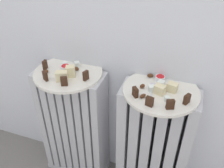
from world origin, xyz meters
TOP-DOWN VIEW (x-y plane):
  - radiator_left at (-0.21, 0.28)m, footprint 0.34×0.15m
  - radiator_right at (0.21, 0.28)m, footprint 0.34×0.15m
  - plate_left at (-0.21, 0.28)m, footprint 0.31×0.31m
  - plate_right at (0.21, 0.28)m, footprint 0.31×0.31m
  - dark_cake_slice_left_0 at (-0.31, 0.27)m, footprint 0.02×0.03m
  - dark_cake_slice_left_1 at (-0.26, 0.19)m, footprint 0.03×0.02m
  - dark_cake_slice_left_2 at (-0.17, 0.18)m, footprint 0.03×0.02m
  - dark_cake_slice_left_3 at (-0.11, 0.25)m, footprint 0.02×0.03m
  - marble_cake_slice_left_0 at (-0.20, 0.21)m, footprint 0.06×0.04m
  - marble_cake_slice_left_1 at (-0.18, 0.25)m, footprint 0.05×0.05m
  - turkish_delight_left_0 at (-0.24, 0.32)m, footprint 0.02×0.02m
  - turkish_delight_left_1 at (-0.19, 0.33)m, footprint 0.03×0.03m
  - medjool_date_left_0 at (-0.29, 0.24)m, footprint 0.02×0.03m
  - medjool_date_left_1 at (-0.18, 0.30)m, footprint 0.03×0.02m
  - jam_bowl_left at (-0.22, 0.28)m, footprint 0.04×0.04m
  - dark_cake_slice_right_0 at (0.12, 0.21)m, footprint 0.03×0.03m
  - dark_cake_slice_right_1 at (0.18, 0.17)m, footprint 0.03×0.02m
  - dark_cake_slice_right_2 at (0.26, 0.18)m, footprint 0.03×0.02m
  - dark_cake_slice_right_3 at (0.31, 0.23)m, footprint 0.03×0.03m
  - marble_cake_slice_right_0 at (0.21, 0.25)m, footprint 0.05×0.04m
  - marble_cake_slice_right_1 at (0.25, 0.28)m, footprint 0.05×0.04m
  - turkish_delight_right_0 at (0.20, 0.30)m, footprint 0.03×0.03m
  - turkish_delight_right_1 at (0.17, 0.26)m, footprint 0.03×0.03m
  - turkish_delight_right_2 at (0.24, 0.22)m, footprint 0.02×0.02m
  - medjool_date_right_0 at (0.13, 0.27)m, footprint 0.03×0.03m
  - medjool_date_right_1 at (0.15, 0.36)m, footprint 0.03×0.02m
  - medjool_date_right_2 at (0.23, 0.38)m, footprint 0.03×0.03m
  - medjool_date_right_3 at (0.15, 0.21)m, footprint 0.03×0.03m
  - jam_bowl_right at (0.19, 0.35)m, footprint 0.04×0.04m
  - fork at (0.17, 0.28)m, footprint 0.03×0.09m

SIDE VIEW (x-z plane):
  - radiator_right at x=0.21m, z-range 0.00..0.65m
  - radiator_left at x=-0.21m, z-range 0.00..0.65m
  - plate_left at x=-0.21m, z-range 0.65..0.67m
  - plate_right at x=0.21m, z-range 0.65..0.67m
  - fork at x=0.17m, z-range 0.67..0.67m
  - medjool_date_right_2 at x=0.23m, z-range 0.67..0.68m
  - medjool_date_right_3 at x=0.15m, z-range 0.67..0.68m
  - medjool_date_left_0 at x=-0.29m, z-range 0.67..0.68m
  - medjool_date_right_1 at x=0.15m, z-range 0.67..0.68m
  - medjool_date_right_0 at x=0.13m, z-range 0.67..0.68m
  - medjool_date_left_1 at x=-0.18m, z-range 0.67..0.68m
  - turkish_delight_right_2 at x=0.24m, z-range 0.67..0.68m
  - turkish_delight_left_0 at x=-0.24m, z-range 0.67..0.69m
  - jam_bowl_right at x=0.19m, z-range 0.67..0.69m
  - turkish_delight_left_1 at x=-0.19m, z-range 0.67..0.69m
  - turkish_delight_right_1 at x=0.17m, z-range 0.67..0.69m
  - turkish_delight_right_0 at x=0.20m, z-range 0.67..0.69m
  - jam_bowl_left at x=-0.22m, z-range 0.67..0.69m
  - marble_cake_slice_right_1 at x=0.25m, z-range 0.67..0.70m
  - marble_cake_slice_right_0 at x=0.21m, z-range 0.67..0.70m
  - dark_cake_slice_right_0 at x=0.12m, z-range 0.67..0.70m
  - dark_cake_slice_right_1 at x=0.18m, z-range 0.67..0.70m
  - dark_cake_slice_right_2 at x=0.26m, z-range 0.67..0.70m
  - dark_cake_slice_right_3 at x=0.31m, z-range 0.67..0.70m
  - dark_cake_slice_left_0 at x=-0.31m, z-range 0.67..0.71m
  - dark_cake_slice_left_1 at x=-0.26m, z-range 0.67..0.71m
  - dark_cake_slice_left_2 at x=-0.17m, z-range 0.67..0.71m
  - dark_cake_slice_left_3 at x=-0.11m, z-range 0.67..0.71m
  - marble_cake_slice_left_0 at x=-0.20m, z-range 0.67..0.71m
  - marble_cake_slice_left_1 at x=-0.18m, z-range 0.67..0.71m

